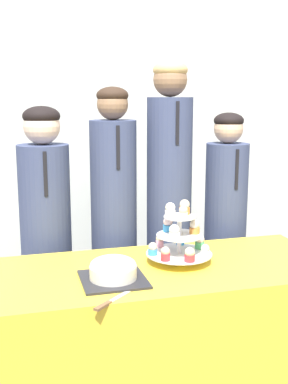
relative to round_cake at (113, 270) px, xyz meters
name	(u,v)px	position (x,y,z in m)	size (l,w,h in m)	color
wall_back	(108,116)	(0.27, 1.47, 0.56)	(9.00, 0.06, 2.70)	silver
table	(169,344)	(0.27, 0.10, -0.42)	(1.48, 0.64, 0.74)	yellow
round_cake	(113,270)	(0.00, 0.00, 0.00)	(0.26, 0.26, 0.10)	#232328
cake_knife	(111,301)	(-0.05, -0.20, -0.05)	(0.22, 0.20, 0.01)	silver
cupcake_stand	(179,237)	(0.33, 0.14, 0.07)	(0.30, 0.30, 0.28)	silver
student_0	(47,248)	(-0.22, 0.66, -0.10)	(0.26, 0.27, 1.43)	#384266
student_1	(114,235)	(0.14, 0.66, -0.05)	(0.25, 0.25, 1.53)	#384266
student_2	(169,218)	(0.45, 0.66, 0.03)	(0.25, 0.25, 1.67)	#384266
student_3	(225,238)	(0.79, 0.66, -0.12)	(0.24, 0.25, 1.39)	#384266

